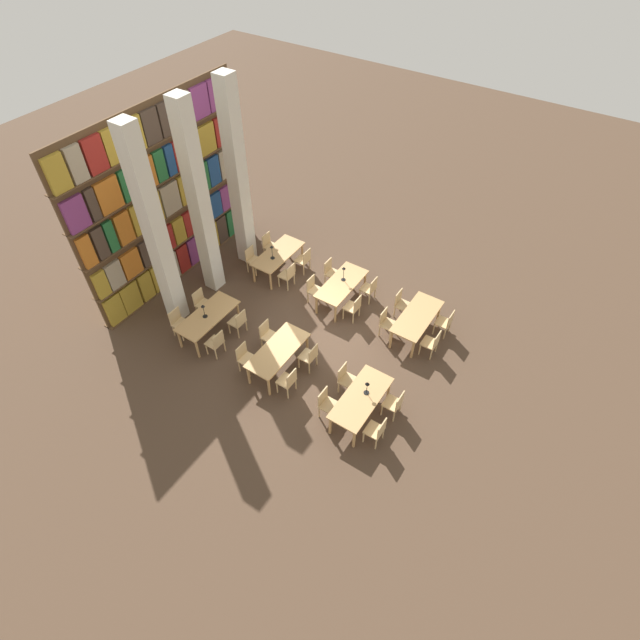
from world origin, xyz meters
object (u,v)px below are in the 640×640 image
at_px(chair_1, 327,403).
at_px(chair_20, 288,275).
at_px(chair_6, 445,322).
at_px(desk_lamp_3, 272,250).
at_px(pillar_right, 237,178).
at_px(chair_16, 216,342).
at_px(pillar_left, 155,234).
at_px(chair_15, 331,272).
at_px(reading_table_4, 208,317).
at_px(chair_4, 432,343).
at_px(chair_5, 386,322).
at_px(chair_9, 246,357).
at_px(chair_8, 288,381).
at_px(desk_lamp_0, 367,386).
at_px(chair_19, 202,303).
at_px(chair_11, 268,335).
at_px(desk_lamp_1, 344,271).
at_px(chair_10, 310,356).
at_px(chair_22, 304,260).
at_px(reading_table_3, 342,285).
at_px(reading_table_2, 278,352).
at_px(chair_0, 377,430).
at_px(chair_18, 238,321).
at_px(chair_13, 314,289).
at_px(reading_table_1, 417,318).
at_px(chair_7, 401,303).
at_px(chair_23, 269,245).
at_px(chair_14, 370,288).
at_px(reading_table_0, 361,399).
at_px(desk_lamp_2, 203,309).
at_px(chair_3, 346,378).
at_px(chair_2, 395,403).
at_px(pillar_center, 199,204).
at_px(chair_12, 354,307).
at_px(chair_21, 253,259).

height_order(chair_1, chair_20, same).
distance_m(chair_6, desk_lamp_3, 5.70).
bearing_deg(pillar_right, chair_16, -151.96).
height_order(pillar_left, chair_20, pillar_left).
distance_m(chair_15, reading_table_4, 4.13).
xyz_separation_m(chair_4, chair_5, (0.00, 1.40, 0.00)).
bearing_deg(chair_9, chair_8, 90.00).
bearing_deg(desk_lamp_0, chair_19, 86.88).
height_order(chair_11, desk_lamp_1, desk_lamp_1).
relative_size(chair_9, chair_10, 1.00).
height_order(chair_9, chair_22, same).
bearing_deg(chair_15, reading_table_3, 53.84).
bearing_deg(reading_table_2, chair_5, -34.20).
height_order(chair_16, chair_19, same).
distance_m(chair_0, chair_18, 5.10).
distance_m(reading_table_3, chair_20, 1.79).
distance_m(chair_8, chair_13, 3.51).
height_order(desk_lamp_0, chair_20, desk_lamp_0).
height_order(reading_table_1, chair_16, chair_16).
bearing_deg(chair_22, chair_6, -90.86).
bearing_deg(chair_22, chair_7, -91.20).
bearing_deg(chair_23, reading_table_1, 84.70).
xyz_separation_m(chair_14, desk_lamp_1, (-0.36, 0.73, 0.59)).
bearing_deg(reading_table_2, chair_10, -56.86).
bearing_deg(chair_18, chair_6, -56.91).
height_order(pillar_left, pillar_right, same).
bearing_deg(chair_15, chair_9, -0.36).
xyz_separation_m(reading_table_0, chair_5, (2.78, 0.77, -0.17)).
bearing_deg(chair_19, desk_lamp_2, 51.53).
xyz_separation_m(chair_3, chair_7, (3.26, 0.07, 0.00)).
xyz_separation_m(chair_6, chair_20, (-0.81, 4.95, 0.00)).
bearing_deg(chair_14, chair_23, 89.70).
bearing_deg(chair_23, reading_table_0, 56.49).
relative_size(chair_2, desk_lamp_2, 1.91).
relative_size(chair_2, chair_15, 1.00).
distance_m(pillar_center, chair_9, 4.46).
height_order(chair_0, chair_12, same).
relative_size(chair_5, chair_18, 1.00).
relative_size(chair_8, chair_19, 1.00).
bearing_deg(desk_lamp_3, chair_12, -94.53).
xyz_separation_m(chair_0, desk_lamp_1, (3.86, 3.30, 0.59)).
height_order(chair_0, chair_21, same).
distance_m(pillar_right, chair_8, 6.32).
xyz_separation_m(chair_13, chair_18, (-2.31, 1.04, 0.00)).
xyz_separation_m(chair_10, reading_table_4, (-0.53, 3.11, 0.17)).
relative_size(pillar_center, chair_20, 6.89).
height_order(chair_8, chair_15, same).
bearing_deg(chair_16, chair_12, -36.79).
distance_m(chair_7, chair_12, 1.43).
bearing_deg(desk_lamp_2, reading_table_0, -89.51).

